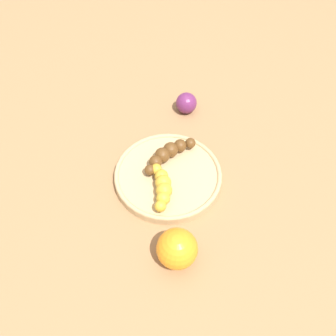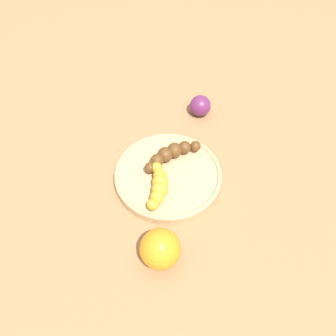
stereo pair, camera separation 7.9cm
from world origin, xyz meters
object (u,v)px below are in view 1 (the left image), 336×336
object	(u,v)px
banana_overripe	(168,153)
banana_spotted	(162,187)
plum_purple	(186,103)
fruit_bowl	(168,175)
orange_fruit	(177,249)

from	to	relation	value
banana_overripe	banana_spotted	bearing A→B (deg)	131.87
banana_overripe	plum_purple	size ratio (longest dim) A/B	2.60
fruit_bowl	plum_purple	world-z (taller)	plum_purple
banana_spotted	banana_overripe	bearing A→B (deg)	76.65
banana_spotted	plum_purple	bearing A→B (deg)	71.53
banana_spotted	orange_fruit	xyz separation A→B (m)	(0.10, -0.10, 0.00)
orange_fruit	plum_purple	bearing A→B (deg)	120.51
banana_spotted	banana_overripe	size ratio (longest dim) A/B	0.69
banana_overripe	plum_purple	distance (m)	0.18
fruit_bowl	banana_overripe	size ratio (longest dim) A/B	1.71
orange_fruit	banana_spotted	bearing A→B (deg)	136.28
banana_spotted	plum_purple	distance (m)	0.27
plum_purple	orange_fruit	size ratio (longest dim) A/B	0.68
fruit_bowl	banana_overripe	world-z (taller)	banana_overripe
banana_overripe	orange_fruit	xyz separation A→B (m)	(0.14, -0.18, 0.00)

